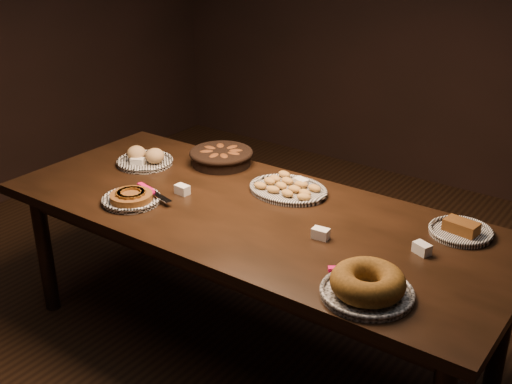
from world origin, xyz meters
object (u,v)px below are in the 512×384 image
Objects in this scene: apple_tart_plate at (132,198)px; madeleine_platter at (288,189)px; bundt_cake_plate at (367,285)px; buffet_table at (252,225)px.

madeleine_platter is (0.53, 0.52, -0.00)m from apple_tart_plate.
madeleine_platter is 1.03× the size of bundt_cake_plate.
apple_tart_plate is 1.25m from bundt_cake_plate.
buffet_table is 7.33× the size of apple_tart_plate.
bundt_cake_plate is (0.74, -0.32, 0.12)m from buffet_table.
buffet_table is at bearing -107.28° from madeleine_platter.
madeleine_platter is 0.93m from bundt_cake_plate.
apple_tart_plate reaches higher than madeleine_platter.
madeleine_platter is at bearing 85.05° from buffet_table.
bundt_cake_plate reaches higher than madeleine_platter.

